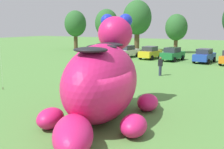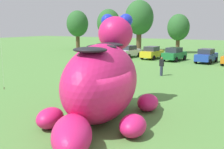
{
  "view_description": "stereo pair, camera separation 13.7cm",
  "coord_description": "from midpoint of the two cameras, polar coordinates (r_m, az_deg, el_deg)",
  "views": [
    {
      "loc": [
        5.94,
        -9.74,
        4.53
      ],
      "look_at": [
        -0.88,
        2.25,
        2.04
      ],
      "focal_mm": 43.84,
      "sensor_mm": 36.0,
      "label": 1
    },
    {
      "loc": [
        6.06,
        -9.67,
        4.53
      ],
      "look_at": [
        -0.88,
        2.25,
        2.04
      ],
      "focal_mm": 43.84,
      "sensor_mm": 36.0,
      "label": 2
    }
  ],
  "objects": [
    {
      "name": "spectator_near_inflatable",
      "position": [
        25.19,
        10.45,
        1.66
      ],
      "size": [
        0.38,
        0.26,
        1.71
      ],
      "color": "#2D334C",
      "rests_on": "ground"
    },
    {
      "name": "car_green",
      "position": [
        36.3,
        12.98,
        4.17
      ],
      "size": [
        2.35,
        4.29,
        1.72
      ],
      "color": "#1E7238",
      "rests_on": "ground"
    },
    {
      "name": "tree_centre_left",
      "position": [
        46.41,
        13.77,
        9.48
      ],
      "size": [
        3.58,
        3.58,
        6.35
      ],
      "color": "brown",
      "rests_on": "ground"
    },
    {
      "name": "car_yellow",
      "position": [
        37.71,
        8.43,
        4.54
      ],
      "size": [
        2.14,
        4.2,
        1.72
      ],
      "color": "yellow",
      "rests_on": "ground"
    },
    {
      "name": "tree_mid_left",
      "position": [
        48.98,
        5.77,
        11.66
      ],
      "size": [
        4.99,
        4.99,
        8.86
      ],
      "color": "brown",
      "rests_on": "ground"
    },
    {
      "name": "tree_far_left",
      "position": [
        53.44,
        -7.14,
        10.43
      ],
      "size": [
        4.12,
        4.12,
        7.32
      ],
      "color": "brown",
      "rests_on": "ground"
    },
    {
      "name": "ground_plane",
      "position": [
        12.28,
        -1.46,
        -11.42
      ],
      "size": [
        160.0,
        160.0,
        0.0
      ],
      "primitive_type": "plane",
      "color": "#568E42"
    },
    {
      "name": "car_white",
      "position": [
        39.14,
        3.67,
        4.83
      ],
      "size": [
        2.39,
        4.31,
        1.72
      ],
      "color": "white",
      "rests_on": "ground"
    },
    {
      "name": "spectator_mid_field",
      "position": [
        28.43,
        1.75,
        2.79
      ],
      "size": [
        0.38,
        0.26,
        1.71
      ],
      "color": "#2D334C",
      "rests_on": "ground"
    },
    {
      "name": "giant_inflatable_creature",
      "position": [
        13.19,
        -1.84,
        -1.31
      ],
      "size": [
        7.06,
        9.37,
        5.18
      ],
      "color": "#E01E6B",
      "rests_on": "ground"
    },
    {
      "name": "tree_left",
      "position": [
        49.95,
        -0.63,
        10.59
      ],
      "size": [
        4.17,
        4.17,
        7.41
      ],
      "color": "brown",
      "rests_on": "ground"
    },
    {
      "name": "car_blue",
      "position": [
        35.36,
        19.18,
        3.71
      ],
      "size": [
        2.23,
        4.24,
        1.72
      ],
      "color": "#2347B7",
      "rests_on": "ground"
    }
  ]
}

